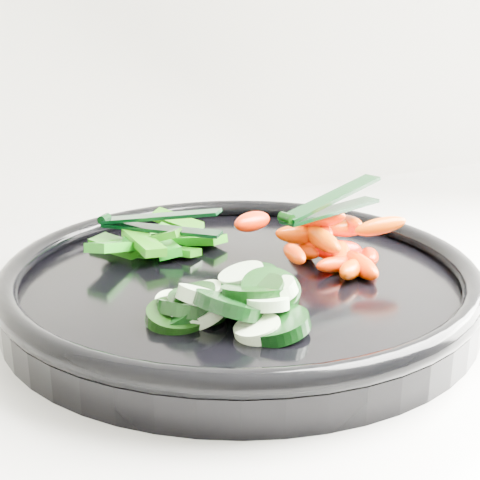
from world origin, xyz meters
name	(u,v)px	position (x,y,z in m)	size (l,w,h in m)	color
veggie_tray	(240,281)	(-0.08, 1.68, 0.95)	(0.41, 0.41, 0.04)	black
cucumber_pile	(226,303)	(-0.12, 1.62, 0.96)	(0.12, 0.12, 0.04)	black
carrot_pile	(327,242)	(0.00, 1.68, 0.97)	(0.14, 0.14, 0.06)	#E85C00
pepper_pile	(151,243)	(-0.12, 1.78, 0.96)	(0.13, 0.10, 0.03)	#0A710E
tong_carrot	(329,205)	(0.00, 1.68, 1.00)	(0.11, 0.04, 0.02)	black
tong_pepper	(157,222)	(-0.11, 1.78, 0.98)	(0.09, 0.09, 0.02)	black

